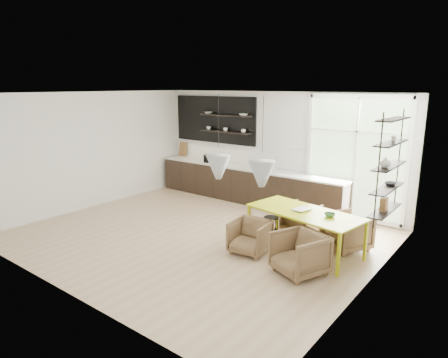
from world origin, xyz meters
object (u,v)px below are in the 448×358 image
(armchair_back_left, at_px, (301,218))
(wire_stool, at_px, (271,224))
(armchair_back_right, at_px, (347,231))
(dining_table, at_px, (305,214))
(armchair_front_left, at_px, (250,237))
(armchair_front_right, at_px, (299,254))

(armchair_back_left, xyz_separation_m, wire_stool, (-0.38, -0.61, -0.05))
(armchair_back_right, bearing_deg, dining_table, 73.66)
(dining_table, relative_size, armchair_back_right, 2.98)
(armchair_back_right, bearing_deg, wire_stool, 41.83)
(armchair_back_left, xyz_separation_m, armchair_back_right, (1.10, -0.28, 0.03))
(armchair_back_right, bearing_deg, armchair_back_left, 15.12)
(armchair_front_left, relative_size, armchair_front_right, 0.89)
(dining_table, height_order, armchair_back_right, dining_table)
(armchair_back_right, distance_m, armchair_front_right, 1.52)
(armchair_front_right, xyz_separation_m, wire_stool, (-1.25, 1.17, -0.09))
(dining_table, bearing_deg, armchair_front_right, -57.29)
(armchair_back_left, bearing_deg, dining_table, 124.86)
(armchair_front_left, bearing_deg, armchair_back_left, 74.53)
(armchair_front_left, height_order, armchair_front_right, armchair_front_right)
(armchair_back_left, height_order, armchair_front_left, armchair_front_left)
(armchair_front_right, bearing_deg, armchair_front_left, -168.25)
(armchair_front_left, bearing_deg, dining_table, 36.42)
(armchair_front_left, relative_size, wire_stool, 1.68)
(armchair_front_left, bearing_deg, armchair_front_right, -17.11)
(armchair_back_left, relative_size, armchair_front_left, 0.99)
(wire_stool, bearing_deg, dining_table, -16.92)
(armchair_back_left, bearing_deg, armchair_front_right, 121.47)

